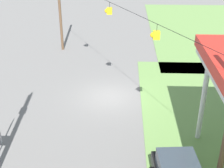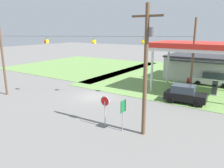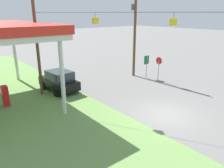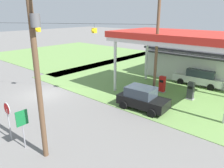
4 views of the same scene
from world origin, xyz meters
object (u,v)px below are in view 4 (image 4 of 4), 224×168
object	(u,v)px
utility_pole_main	(37,67)
stop_sign_roadside	(8,113)
gas_station_canopy	(181,38)
car_at_pumps_rear	(200,77)
gas_station_store	(216,64)
fuel_pump_far	(191,91)
fuel_pump_near	(162,85)
route_sign	(22,122)
car_at_pumps_front	(142,98)

from	to	relation	value
utility_pole_main	stop_sign_roadside	bearing A→B (deg)	-169.95
gas_station_canopy	car_at_pumps_rear	bearing A→B (deg)	84.08
gas_station_store	fuel_pump_far	size ratio (longest dim) A/B	9.17
fuel_pump_near	route_sign	size ratio (longest dim) A/B	0.69
car_at_pumps_front	fuel_pump_near	bearing A→B (deg)	95.21
stop_sign_roadside	car_at_pumps_front	bearing A→B (deg)	-110.87
gas_station_store	fuel_pump_near	world-z (taller)	gas_station_store
car_at_pumps_front	gas_station_canopy	bearing A→B (deg)	77.54
fuel_pump_far	car_at_pumps_front	xyz separation A→B (m)	(-2.10, -4.65, 0.17)
gas_station_canopy	car_at_pumps_front	world-z (taller)	gas_station_canopy
car_at_pumps_front	stop_sign_roadside	xyz separation A→B (m)	(-3.52, -9.22, 0.86)
gas_station_canopy	utility_pole_main	distance (m)	13.38
route_sign	utility_pole_main	world-z (taller)	utility_pole_main
gas_station_canopy	gas_station_store	distance (m)	8.91
fuel_pump_far	car_at_pumps_front	world-z (taller)	car_at_pumps_front
stop_sign_roadside	fuel_pump_far	bearing A→B (deg)	-112.06
car_at_pumps_front	route_sign	xyz separation A→B (m)	(-1.99, -9.09, 0.76)
car_at_pumps_rear	route_sign	world-z (taller)	route_sign
gas_station_canopy	fuel_pump_near	world-z (taller)	gas_station_canopy
gas_station_store	utility_pole_main	distance (m)	21.76
fuel_pump_near	fuel_pump_far	bearing A→B (deg)	0.00
gas_station_store	car_at_pumps_front	distance (m)	12.88
route_sign	utility_pole_main	distance (m)	3.70
stop_sign_roadside	route_sign	size ratio (longest dim) A/B	1.04
car_at_pumps_rear	stop_sign_roadside	bearing A→B (deg)	73.53
car_at_pumps_rear	utility_pole_main	xyz separation A→B (m)	(-1.60, -17.97, 4.11)
fuel_pump_near	car_at_pumps_rear	bearing A→B (deg)	67.49
fuel_pump_near	utility_pole_main	size ratio (longest dim) A/B	0.18
stop_sign_roadside	route_sign	world-z (taller)	stop_sign_roadside
gas_station_store	route_sign	distance (m)	22.13
gas_station_store	fuel_pump_far	bearing A→B (deg)	-86.57
stop_sign_roadside	fuel_pump_near	bearing A→B (deg)	-101.14
gas_station_canopy	utility_pole_main	bearing A→B (deg)	-94.81
fuel_pump_near	car_at_pumps_front	xyz separation A→B (m)	(0.79, -4.65, 0.17)
stop_sign_roadside	car_at_pumps_rear	bearing A→B (deg)	-104.12
car_at_pumps_front	car_at_pumps_rear	xyz separation A→B (m)	(1.14, 9.30, 0.00)
car_at_pumps_front	gas_station_store	bearing A→B (deg)	78.37
stop_sign_roadside	gas_station_canopy	bearing A→B (deg)	-106.75
gas_station_store	fuel_pump_far	distance (m)	8.18
gas_station_store	fuel_pump_near	size ratio (longest dim) A/B	9.17
gas_station_canopy	car_at_pumps_front	xyz separation A→B (m)	(-0.66, -4.65, -4.50)
route_sign	stop_sign_roadside	bearing A→B (deg)	-175.11
fuel_pump_near	stop_sign_roadside	size ratio (longest dim) A/B	0.66
fuel_pump_far	stop_sign_roadside	bearing A→B (deg)	-112.06
gas_station_canopy	fuel_pump_far	world-z (taller)	gas_station_canopy
gas_station_canopy	car_at_pumps_front	size ratio (longest dim) A/B	2.78
gas_station_store	gas_station_canopy	bearing A→B (deg)	-96.76
gas_station_canopy	fuel_pump_near	xyz separation A→B (m)	(-1.44, -0.00, -4.66)
route_sign	utility_pole_main	bearing A→B (deg)	15.03
car_at_pumps_rear	stop_sign_roadside	size ratio (longest dim) A/B	2.09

